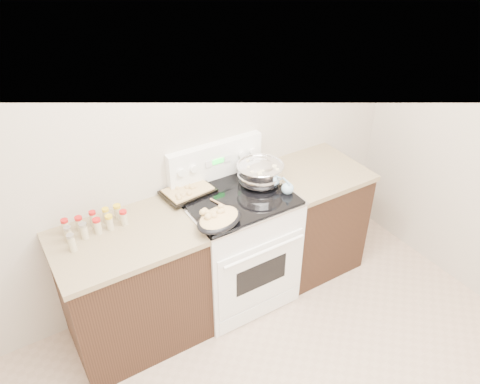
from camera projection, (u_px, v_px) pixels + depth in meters
room_shell at (353, 235)px, 1.73m from camera, size 4.10×3.60×2.75m
counter_left at (133, 288)px, 3.22m from camera, size 0.93×0.67×0.92m
counter_right at (311, 217)px, 3.90m from camera, size 0.73×0.67×0.92m
kitchen_range at (236, 244)px, 3.56m from camera, size 0.78×0.73×1.22m
mixing_bowl at (260, 174)px, 3.40m from camera, size 0.39×0.39×0.20m
roasting_pan at (219, 219)px, 3.00m from camera, size 0.40×0.34×0.11m
baking_sheet at (188, 191)px, 3.32m from camera, size 0.38×0.29×0.06m
wooden_spoon at (226, 211)px, 3.13m from camera, size 0.10×0.24×0.04m
blue_ladle at (287, 187)px, 3.33m from camera, size 0.13×0.29×0.11m
spice_jars at (93, 224)px, 2.97m from camera, size 0.40×0.23×0.12m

